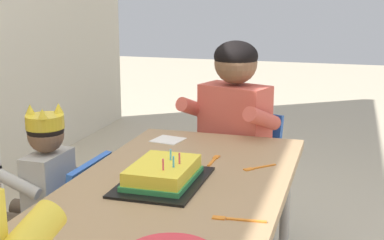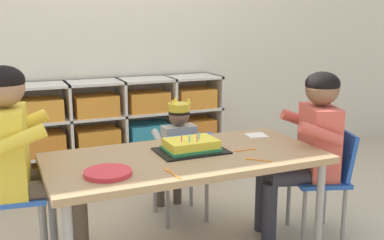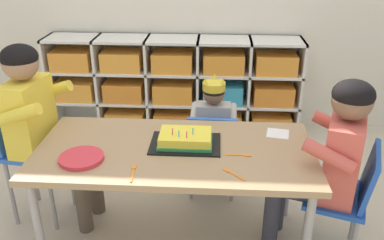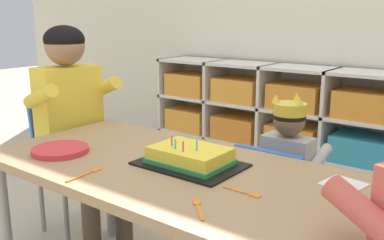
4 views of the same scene
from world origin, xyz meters
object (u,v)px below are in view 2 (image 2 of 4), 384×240
Objects in this scene: classroom_chair_blue at (183,169)px; paper_plate_stack at (108,173)px; fork_by_napkin at (247,150)px; adult_helper_seated at (24,150)px; fork_near_child_seat at (256,160)px; activity_table at (186,164)px; birthday_cake_on_tray at (191,146)px; classroom_chair_guest_side at (326,173)px; fork_scattered_mid_table at (172,173)px; child_with_crown at (177,143)px; guest_at_table_side at (310,139)px; classroom_chair_adult_side at (3,195)px.

paper_plate_stack is at bearing 46.50° from classroom_chair_blue.
classroom_chair_blue is 4.72× the size of fork_by_napkin.
adult_helper_seated reaches higher than fork_near_child_seat.
paper_plate_stack is (-0.44, -0.14, 0.06)m from activity_table.
birthday_cake_on_tray is 0.36m from fork_near_child_seat.
classroom_chair_guest_side reaches higher than paper_plate_stack.
activity_table is 0.79m from adult_helper_seated.
classroom_chair_guest_side reaches higher than fork_near_child_seat.
fork_scattered_mid_table is (-1.04, -0.20, 0.21)m from classroom_chair_guest_side.
child_with_crown is 0.84m from guest_at_table_side.
classroom_chair_blue is 0.92× the size of classroom_chair_guest_side.
classroom_chair_guest_side is at bearing -2.52° from activity_table.
fork_by_napkin is at bearing 120.34° from fork_near_child_seat.
birthday_cake_on_tray is at bearing 74.07° from classroom_chair_blue.
paper_plate_stack reaches higher than fork_by_napkin.
fork_by_napkin is 0.53m from fork_scattered_mid_table.
guest_at_table_side is (0.59, -0.59, 0.11)m from child_with_crown.
adult_helper_seated is 1.12m from fork_by_napkin.
classroom_chair_adult_side is 1.97× the size of birthday_cake_on_tray.
adult_helper_seated is 8.43× the size of fork_by_napkin.
activity_table is at bearing -95.47° from classroom_chair_adult_side.
fork_scattered_mid_table is (0.71, -0.44, 0.15)m from classroom_chair_adult_side.
classroom_chair_guest_side is (0.69, -0.52, 0.05)m from classroom_chair_blue.
fork_scattered_mid_table is at bearing -125.25° from activity_table.
child_with_crown reaches higher than classroom_chair_blue.
child_with_crown reaches higher than fork_near_child_seat.
child_with_crown is at bearing 72.30° from activity_table.
classroom_chair_blue is 0.61× the size of guest_at_table_side.
birthday_cake_on_tray is at bearing -75.10° from guest_at_table_side.
fork_scattered_mid_table is at bearing 21.28° from fork_by_napkin.
paper_plate_stack is (0.33, -0.33, -0.06)m from adult_helper_seated.
adult_helper_seated is 1.65× the size of classroom_chair_guest_side.
guest_at_table_side is at bearing 6.56° from paper_plate_stack.
birthday_cake_on_tray is at bearing 138.37° from fork_scattered_mid_table.
child_with_crown is at bearing 49.57° from paper_plate_stack.
classroom_chair_guest_side is at bearing 61.95° from fork_near_child_seat.
classroom_chair_adult_side is at bearing 21.41° from child_with_crown.
child_with_crown is 3.71× the size of paper_plate_stack.
fork_by_napkin is (0.28, -0.10, -0.03)m from birthday_cake_on_tray.
classroom_chair_guest_side is 0.24m from guest_at_table_side.
adult_helper_seated reaches higher than classroom_chair_guest_side.
adult_helper_seated is at bearing 134.75° from paper_plate_stack.
adult_helper_seated is at bearing -129.55° from fork_scattered_mid_table.
child_with_crown reaches higher than classroom_chair_guest_side.
classroom_chair_blue is 2.79× the size of paper_plate_stack.
activity_table is 0.89m from classroom_chair_guest_side.
fork_by_napkin reaches higher than activity_table.
guest_at_table_side is at bearing -3.88° from birthday_cake_on_tray.
guest_at_table_side reaches higher than classroom_chair_blue.
activity_table is at bearing 18.13° from paper_plate_stack.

